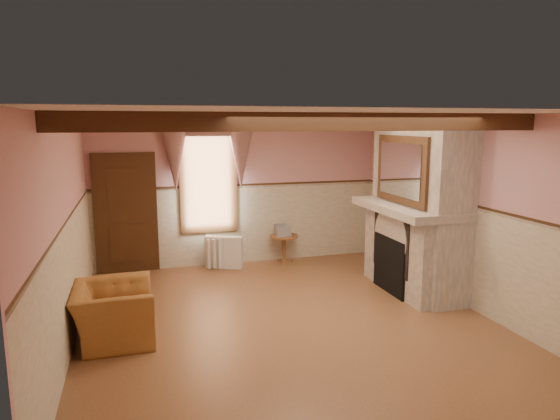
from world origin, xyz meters
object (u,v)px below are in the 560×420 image
object	(u,v)px
armchair	(114,313)
bowl	(405,200)
radiator	(224,252)
mantel_clock	(393,193)
side_table	(284,249)
oil_lamp	(399,192)

from	to	relation	value
armchair	bowl	world-z (taller)	bowl
radiator	mantel_clock	distance (m)	3.28
armchair	bowl	bearing A→B (deg)	-80.89
side_table	bowl	bearing A→B (deg)	-53.36
side_table	oil_lamp	size ratio (longest dim) A/B	1.96
radiator	oil_lamp	xyz separation A→B (m)	(2.62, -1.75, 1.26)
bowl	oil_lamp	size ratio (longest dim) A/B	1.16
armchair	oil_lamp	size ratio (longest dim) A/B	3.88
bowl	mantel_clock	distance (m)	0.39
bowl	radiator	bearing A→B (deg)	143.41
side_table	radiator	bearing A→B (deg)	180.00
bowl	oil_lamp	bearing A→B (deg)	90.00
armchair	bowl	xyz separation A→B (m)	(4.49, 0.81, 1.11)
side_table	oil_lamp	distance (m)	2.61
armchair	mantel_clock	world-z (taller)	mantel_clock
oil_lamp	bowl	bearing A→B (deg)	-90.00
side_table	radiator	world-z (taller)	radiator
mantel_clock	oil_lamp	world-z (taller)	oil_lamp
oil_lamp	armchair	bearing A→B (deg)	-167.43
bowl	mantel_clock	xyz separation A→B (m)	(0.00, 0.38, 0.06)
oil_lamp	side_table	bearing A→B (deg)	129.58
armchair	radiator	xyz separation A→B (m)	(1.87, 2.75, -0.05)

